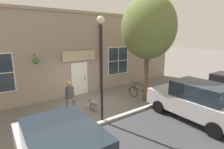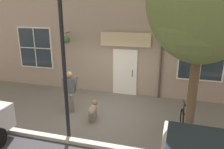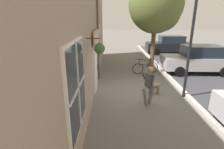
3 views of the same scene
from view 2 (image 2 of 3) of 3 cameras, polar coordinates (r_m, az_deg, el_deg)
ground_plane at (r=8.42m, az=-1.91°, el=-10.26°), size 90.00×90.00×0.00m
storefront_facade at (r=9.81m, az=2.00°, el=9.81°), size 0.95×18.00×5.24m
pedestrian_walking at (r=8.43m, az=-10.85°, el=-3.44°), size 0.61×0.55×1.61m
dog_on_leash at (r=7.89m, az=-5.03°, el=-8.89°), size 1.04×0.37×0.65m
street_tree_by_curb at (r=5.93m, az=22.58°, el=17.57°), size 3.13×2.81×5.92m
leaning_bicycle at (r=7.29m, az=19.15°, el=-12.57°), size 1.70×0.40×1.01m
street_lamp at (r=6.06m, az=-12.82°, el=8.34°), size 0.32×0.32×4.54m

